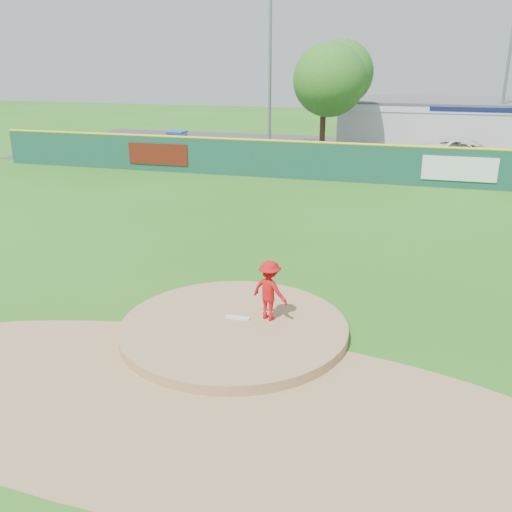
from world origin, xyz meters
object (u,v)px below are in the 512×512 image
(pitcher, at_px, (270,290))
(playground_slide, at_px, (177,144))
(pool_building_grp, at_px, (449,123))
(light_pole_left, at_px, (270,59))
(light_pole_right, at_px, (508,68))
(van, at_px, (466,151))
(deciduous_tree, at_px, (324,85))

(pitcher, xyz_separation_m, playground_slide, (-11.81, 22.02, -0.15))
(pool_building_grp, xyz_separation_m, light_pole_left, (-12.00, -4.99, 4.39))
(pitcher, distance_m, light_pole_right, 30.00)
(van, distance_m, playground_slide, 18.21)
(pitcher, height_order, deciduous_tree, deciduous_tree)
(van, xyz_separation_m, deciduous_tree, (-8.86, -0.80, 3.85))
(light_pole_left, bearing_deg, pool_building_grp, 22.60)
(pool_building_grp, height_order, light_pole_right, light_pole_right)
(light_pole_right, bearing_deg, van, -123.80)
(playground_slide, distance_m, deciduous_tree, 10.08)
(pool_building_grp, distance_m, playground_slide, 19.52)
(playground_slide, relative_size, light_pole_right, 0.30)
(light_pole_left, bearing_deg, van, -5.32)
(light_pole_left, distance_m, light_pole_right, 15.14)
(pool_building_grp, relative_size, light_pole_right, 1.52)
(playground_slide, bearing_deg, light_pole_left, 41.50)
(pitcher, bearing_deg, deciduous_tree, -61.55)
(pitcher, relative_size, pool_building_grp, 0.10)
(pool_building_grp, xyz_separation_m, playground_slide, (-17.05, -9.46, -0.81))
(pool_building_grp, height_order, light_pole_left, light_pole_left)
(deciduous_tree, relative_size, light_pole_right, 0.74)
(playground_slide, distance_m, light_pole_right, 21.58)
(pool_building_grp, xyz_separation_m, deciduous_tree, (-8.00, -6.99, 2.89))
(deciduous_tree, bearing_deg, pool_building_grp, 41.16)
(light_pole_right, bearing_deg, light_pole_left, -172.41)
(pitcher, xyz_separation_m, van, (6.10, 25.29, -0.30))
(pitcher, distance_m, playground_slide, 24.99)
(pool_building_grp, height_order, deciduous_tree, deciduous_tree)
(van, bearing_deg, light_pole_left, 107.32)
(pitcher, bearing_deg, pool_building_grp, -77.43)
(van, xyz_separation_m, pool_building_grp, (-0.86, 6.19, 0.96))
(van, relative_size, light_pole_right, 0.49)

